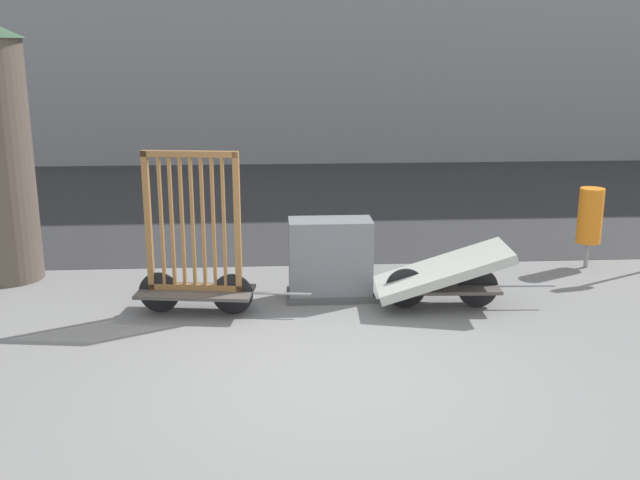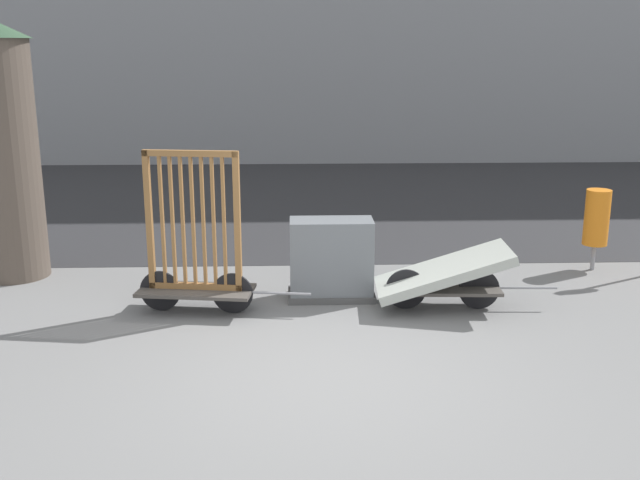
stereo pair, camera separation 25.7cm
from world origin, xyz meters
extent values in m
plane|color=slate|center=(0.00, 0.00, 0.00)|extent=(60.00, 60.00, 0.00)
cube|color=#2D2D30|center=(0.00, 8.54, 0.00)|extent=(56.00, 9.50, 0.01)
cube|color=#4C4742|center=(-1.48, 1.91, 0.27)|extent=(1.42, 0.76, 0.04)
cylinder|color=black|center=(-1.04, 1.85, 0.25)|extent=(0.49, 0.10, 0.49)
cylinder|color=black|center=(-1.91, 1.97, 0.25)|extent=(0.49, 0.10, 0.49)
cylinder|color=gray|center=(-0.46, 1.77, 0.27)|extent=(0.70, 0.13, 0.03)
cube|color=olive|center=(-1.48, 1.91, 0.32)|extent=(1.12, 0.22, 0.07)
cube|color=olive|center=(-1.48, 1.91, 1.90)|extent=(1.12, 0.22, 0.07)
cube|color=olive|center=(-2.00, 1.99, 1.11)|extent=(0.08, 0.08, 1.65)
cube|color=olive|center=(-0.96, 1.84, 1.11)|extent=(0.08, 0.08, 1.65)
cube|color=olive|center=(-1.84, 1.96, 1.11)|extent=(0.04, 0.05, 1.58)
cube|color=olive|center=(-1.72, 1.95, 1.11)|extent=(0.04, 0.05, 1.58)
cube|color=olive|center=(-1.60, 1.93, 1.11)|extent=(0.04, 0.05, 1.58)
cube|color=olive|center=(-1.48, 1.91, 1.11)|extent=(0.04, 0.05, 1.58)
cube|color=olive|center=(-1.36, 1.90, 1.11)|extent=(0.04, 0.05, 1.58)
cube|color=olive|center=(-1.23, 1.88, 1.11)|extent=(0.04, 0.05, 1.58)
cube|color=olive|center=(-1.11, 1.86, 1.11)|extent=(0.04, 0.05, 1.58)
cube|color=#4C4742|center=(1.48, 1.91, 0.27)|extent=(1.38, 0.64, 0.04)
cylinder|color=black|center=(1.92, 1.89, 0.25)|extent=(0.49, 0.06, 0.49)
cylinder|color=black|center=(1.04, 1.93, 0.25)|extent=(0.49, 0.06, 0.49)
cylinder|color=gray|center=(2.50, 1.87, 0.27)|extent=(0.70, 0.06, 0.03)
cube|color=#B2B7AD|center=(1.48, 1.91, 0.47)|extent=(1.64, 0.91, 0.61)
cube|color=#4C4C4C|center=(0.16, 2.35, 0.04)|extent=(1.09, 0.55, 0.08)
cube|color=slate|center=(0.16, 2.35, 0.51)|extent=(1.03, 0.49, 1.01)
cylinder|color=gray|center=(3.93, 3.44, 0.19)|extent=(0.06, 0.06, 0.37)
cylinder|color=orange|center=(3.93, 3.44, 0.76)|extent=(0.34, 0.34, 0.78)
cylinder|color=brown|center=(-4.15, 3.44, 1.59)|extent=(0.90, 0.90, 3.18)
camera|label=1|loc=(-0.56, -6.57, 3.10)|focal=42.00mm
camera|label=2|loc=(-0.30, -6.59, 3.10)|focal=42.00mm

